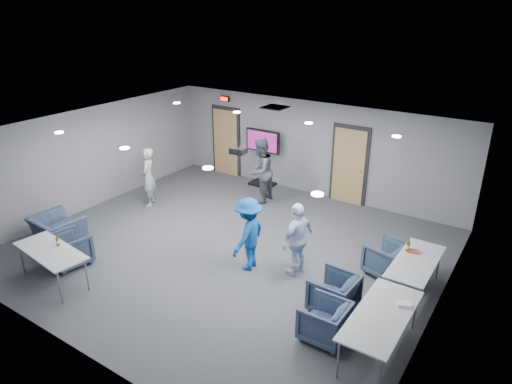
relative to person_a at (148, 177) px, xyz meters
The scene contains 29 objects.
floor 3.44m from the person_a, 13.13° to the right, with size 9.00×9.00×0.00m, color #323439.
ceiling 3.84m from the person_a, 13.13° to the right, with size 9.00×9.00×0.00m, color white.
wall_back 4.62m from the person_a, 44.87° to the left, with size 9.00×0.02×2.70m, color slate.
wall_front 5.79m from the person_a, 55.63° to the right, with size 9.00×0.02×2.70m, color slate.
wall_left 1.55m from the person_a, 148.61° to the right, with size 0.02×8.00×2.70m, color slate.
wall_right 7.81m from the person_a, ahead, with size 0.02×8.00×2.70m, color slate.
door_left 3.21m from the person_a, 85.42° to the left, with size 1.06×0.17×2.24m.
door_right 5.49m from the person_a, 35.64° to the left, with size 1.06×0.17×2.24m.
exit_sign 3.58m from the person_a, 85.40° to the left, with size 0.32×0.08×0.16m.
hvac_diffuser 3.91m from the person_a, 36.52° to the left, with size 0.60×0.60×0.03m, color black.
downlights 3.83m from the person_a, 13.13° to the right, with size 6.18×3.78×0.02m.
person_a is the anchor object (origin of this frame).
person_b 3.06m from the person_a, 37.73° to the left, with size 0.88×0.69×1.82m, color #515662.
person_c 5.10m from the person_a, ahead, with size 0.92×0.38×1.57m, color silver.
person_d 4.26m from the person_a, 15.95° to the right, with size 1.02×0.59×1.59m, color #164790.
chair_right_a 6.62m from the person_a, ahead, with size 0.76×0.78×0.71m, color #35465C.
chair_right_b 6.40m from the person_a, 13.74° to the right, with size 0.76×0.79×0.71m, color #334258.
chair_right_c 6.80m from the person_a, 19.73° to the right, with size 0.72×0.74×0.68m, color #3C4C68.
chair_front_a 3.30m from the person_a, 75.08° to the right, with size 0.76×0.78×0.71m, color #35425C.
chair_front_b 2.80m from the person_a, 92.78° to the right, with size 1.07×0.93×0.69m, color #35445C.
table_right_a 7.26m from the person_a, ahead, with size 0.72×1.72×0.73m.
table_right_b 7.56m from the person_a, 16.22° to the right, with size 0.79×1.91×0.73m.
table_front_left 3.94m from the person_a, 72.77° to the right, with size 1.77×0.91×0.73m.
bottle_front 3.74m from the person_a, 72.24° to the right, with size 0.07×0.07×0.25m.
bottle_right 7.01m from the person_a, ahead, with size 0.08×0.08×0.30m.
snack_box 7.12m from the person_a, ahead, with size 0.19×0.13×0.04m, color #D14034.
wrapper 7.67m from the person_a, 12.75° to the right, with size 0.21×0.15×0.05m, color white.
tv_stand 3.48m from the person_a, 59.23° to the left, with size 1.13×0.54×1.73m.
projector 4.01m from the person_a, 12.19° to the right, with size 0.33×0.32×0.35m.
Camera 1 is at (5.57, -7.27, 5.22)m, focal length 32.00 mm.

